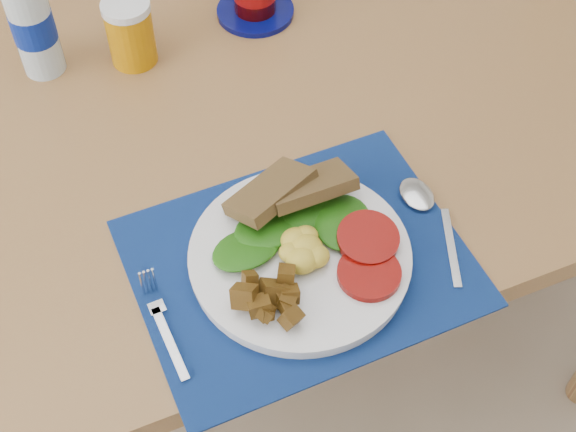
% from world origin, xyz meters
% --- Properties ---
extents(ground, '(4.00, 4.00, 0.00)m').
position_xyz_m(ground, '(0.00, 0.00, 0.00)').
color(ground, gray).
rests_on(ground, ground).
extents(table, '(1.40, 0.90, 0.75)m').
position_xyz_m(table, '(0.00, 0.20, 0.67)').
color(table, brown).
rests_on(table, ground).
extents(placemat, '(0.44, 0.34, 0.00)m').
position_xyz_m(placemat, '(-0.00, -0.11, 0.75)').
color(placemat, black).
rests_on(placemat, table).
extents(breakfast_plate, '(0.29, 0.29, 0.07)m').
position_xyz_m(breakfast_plate, '(-0.01, -0.11, 0.77)').
color(breakfast_plate, silver).
rests_on(breakfast_plate, placemat).
extents(fork, '(0.02, 0.16, 0.00)m').
position_xyz_m(fork, '(-0.20, -0.13, 0.76)').
color(fork, '#B2B5BA').
rests_on(fork, placemat).
extents(spoon, '(0.06, 0.19, 0.01)m').
position_xyz_m(spoon, '(0.19, -0.10, 0.76)').
color(spoon, '#B2B5BA').
rests_on(spoon, placemat).
extents(water_bottle, '(0.07, 0.07, 0.23)m').
position_xyz_m(water_bottle, '(-0.23, 0.40, 0.85)').
color(water_bottle, '#ADBFCC').
rests_on(water_bottle, table).
extents(juice_glass, '(0.07, 0.07, 0.10)m').
position_xyz_m(juice_glass, '(-0.09, 0.36, 0.80)').
color(juice_glass, '#B77304').
rests_on(juice_glass, table).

